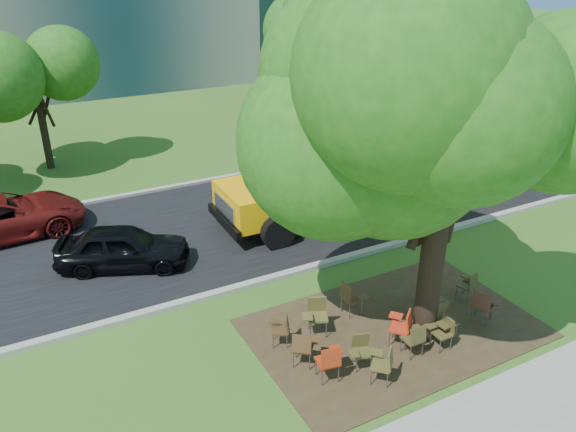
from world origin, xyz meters
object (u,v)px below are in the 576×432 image
chair_2 (384,362)px  black_car (123,247)px  chair_9 (316,312)px  chair_11 (403,324)px  main_tree (451,112)px  chair_13 (469,283)px  school_bus (411,150)px  chair_5 (443,318)px  chair_12 (428,297)px  chair_6 (443,329)px  chair_7 (484,303)px  chair_1 (304,346)px  chair_4 (415,337)px  bg_car_red (2,217)px  chair_0 (330,359)px  chair_10 (351,296)px  chair_8 (282,327)px  chair_3 (361,348)px

chair_2 → black_car: 8.57m
chair_9 → chair_11: chair_9 is taller
black_car → main_tree: bearing=-117.2°
chair_9 → chair_13: 4.40m
school_bus → black_car: (-10.80, -0.16, -1.27)m
main_tree → chair_5: (0.32, -0.29, -5.01)m
chair_12 → chair_13: (1.39, -0.04, 0.02)m
chair_6 → chair_7: (1.57, 0.27, 0.07)m
chair_1 → chair_9: bearing=84.4°
chair_6 → chair_11: 0.94m
chair_1 → chair_4: (2.44, -0.90, -0.03)m
chair_12 → bg_car_red: bearing=-125.7°
chair_9 → black_car: black_car is taller
chair_1 → chair_5: bearing=26.2°
school_bus → chair_9: size_ratio=14.09×
chair_0 → chair_1: 0.73m
chair_2 → chair_13: (3.96, 1.51, -0.02)m
chair_0 → bg_car_red: 12.41m
chair_0 → chair_5: size_ratio=1.00×
chair_1 → black_car: (-2.49, 6.44, 0.07)m
school_bus → bg_car_red: 14.35m
school_bus → chair_13: bearing=-114.9°
chair_10 → black_car: bearing=-140.5°
chair_0 → black_car: bearing=121.0°
chair_8 → chair_13: 5.34m
school_bus → chair_8: bearing=-144.9°
chair_10 → chair_2: bearing=-19.0°
school_bus → chair_7: (-3.52, -7.29, -1.33)m
school_bus → chair_0: size_ratio=14.14×
chair_1 → chair_13: size_ratio=1.10×
chair_0 → chair_8: (-0.32, 1.62, -0.08)m
school_bus → chair_11: 9.25m
chair_6 → black_car: (-5.71, 7.40, 0.13)m
chair_8 → chair_11: bearing=-90.9°
chair_5 → chair_6: size_ratio=1.14×
chair_0 → chair_9: (0.64, 1.64, 0.00)m
chair_5 → chair_13: 2.02m
chair_6 → bg_car_red: size_ratio=0.16×
chair_10 → chair_11: bearing=12.6°
chair_0 → chair_10: chair_0 is taller
chair_6 → bg_car_red: bearing=38.9°
chair_0 → chair_2: chair_0 is taller
chair_5 → chair_3: bearing=-7.3°
main_tree → chair_12: size_ratio=11.07×
chair_7 → bg_car_red: bg_car_red is taller
chair_11 → chair_0: bearing=146.6°
chair_1 → chair_11: bearing=27.8°
main_tree → chair_6: size_ratio=10.89×
chair_6 → school_bus: bearing=-32.8°
chair_5 → main_tree: bearing=-47.3°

